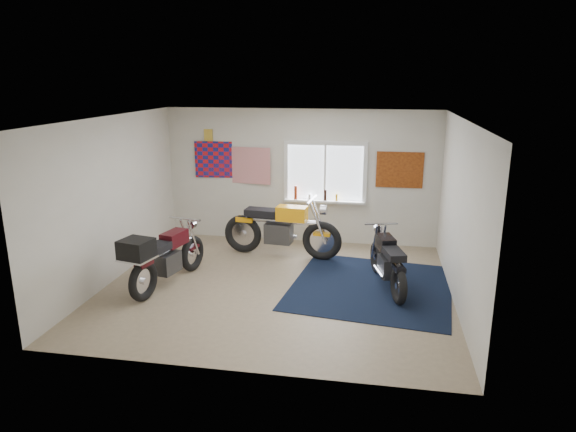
% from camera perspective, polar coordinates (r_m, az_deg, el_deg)
% --- Properties ---
extents(ground, '(5.50, 5.50, 0.00)m').
position_cam_1_polar(ground, '(8.41, -1.24, -7.89)').
color(ground, '#9E896B').
rests_on(ground, ground).
extents(room_shell, '(5.50, 5.50, 5.50)m').
position_cam_1_polar(room_shell, '(7.91, -1.31, 3.11)').
color(room_shell, white).
rests_on(room_shell, ground).
extents(navy_rug, '(2.80, 2.89, 0.01)m').
position_cam_1_polar(navy_rug, '(8.50, 9.21, -7.78)').
color(navy_rug, black).
rests_on(navy_rug, ground).
extents(window_assembly, '(1.66, 0.17, 1.26)m').
position_cam_1_polar(window_assembly, '(10.28, 4.13, 4.37)').
color(window_assembly, white).
rests_on(window_assembly, room_shell).
extents(oil_bottles, '(0.89, 0.07, 0.28)m').
position_cam_1_polar(oil_bottles, '(10.32, 2.57, 2.41)').
color(oil_bottles, maroon).
rests_on(oil_bottles, window_assembly).
extents(flag_display, '(1.60, 0.10, 1.17)m').
position_cam_1_polar(flag_display, '(10.69, -8.84, 8.88)').
color(flag_display, red).
rests_on(flag_display, room_shell).
extents(triumph_poster, '(0.90, 0.03, 0.70)m').
position_cam_1_polar(triumph_poster, '(10.22, 12.30, 5.02)').
color(triumph_poster, '#A54C14').
rests_on(triumph_poster, room_shell).
extents(yellow_triumph, '(2.31, 0.69, 1.16)m').
position_cam_1_polar(yellow_triumph, '(9.66, -0.77, -1.55)').
color(yellow_triumph, black).
rests_on(yellow_triumph, ground).
extents(black_chrome_bike, '(0.70, 1.82, 0.95)m').
position_cam_1_polar(black_chrome_bike, '(8.41, 11.00, -5.12)').
color(black_chrome_bike, black).
rests_on(black_chrome_bike, navy_rug).
extents(maroon_tourer, '(0.83, 1.99, 1.01)m').
position_cam_1_polar(maroon_tourer, '(8.43, -13.75, -4.44)').
color(maroon_tourer, black).
rests_on(maroon_tourer, ground).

